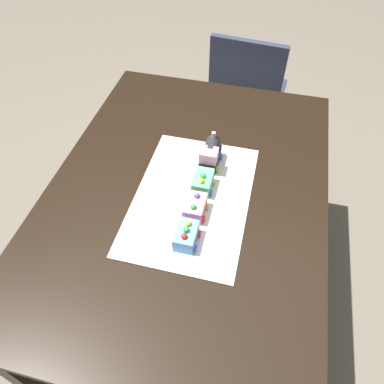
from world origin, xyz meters
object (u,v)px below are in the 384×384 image
object	(u,v)px
cake_locomotive	(210,154)
cake_car_gondola_mint_green	(203,182)
chair	(247,95)
dining_table	(187,208)
cake_car_flatbed_sky_blue	(186,236)
cake_car_tanker_bubblegum	(195,207)

from	to	relation	value
cake_locomotive	cake_car_gondola_mint_green	bearing A→B (deg)	0.00
chair	dining_table	bearing A→B (deg)	90.32
cake_car_gondola_mint_green	cake_car_flatbed_sky_blue	bearing A→B (deg)	0.00
dining_table	cake_locomotive	xyz separation A→B (m)	(-0.15, 0.05, 0.16)
dining_table	cake_car_gondola_mint_green	xyz separation A→B (m)	(-0.02, 0.05, 0.14)
cake_car_gondola_mint_green	chair	bearing A→B (deg)	177.53
cake_locomotive	cake_car_gondola_mint_green	distance (m)	0.13
cake_car_gondola_mint_green	cake_car_tanker_bubblegum	distance (m)	0.12
cake_locomotive	dining_table	bearing A→B (deg)	-20.33
chair	cake_car_tanker_bubblegum	xyz separation A→B (m)	(1.13, -0.04, 0.30)
cake_car_gondola_mint_green	cake_car_flatbed_sky_blue	size ratio (longest dim) A/B	1.00
dining_table	cake_car_flatbed_sky_blue	size ratio (longest dim) A/B	14.00
chair	cake_car_tanker_bubblegum	size ratio (longest dim) A/B	8.60
cake_car_flatbed_sky_blue	dining_table	bearing A→B (deg)	-165.75
cake_car_tanker_bubblegum	cake_car_flatbed_sky_blue	xyz separation A→B (m)	(0.12, 0.00, 0.00)
cake_car_gondola_mint_green	cake_car_flatbed_sky_blue	world-z (taller)	same
cake_locomotive	cake_car_tanker_bubblegum	size ratio (longest dim) A/B	1.40
cake_locomotive	cake_car_tanker_bubblegum	distance (m)	0.25
cake_locomotive	cake_car_tanker_bubblegum	xyz separation A→B (m)	(0.25, 0.00, -0.02)
dining_table	chair	distance (m)	1.05
cake_locomotive	cake_car_flatbed_sky_blue	distance (m)	0.37
cake_car_flatbed_sky_blue	cake_car_gondola_mint_green	bearing A→B (deg)	180.00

